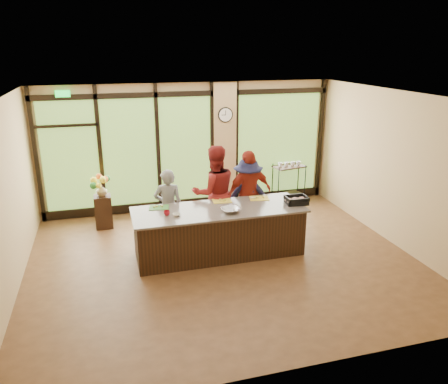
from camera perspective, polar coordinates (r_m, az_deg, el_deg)
floor at (r=8.21m, az=-0.09°, el=-8.94°), size 7.00×7.00×0.00m
ceiling at (r=7.32m, az=-0.10°, el=12.38°), size 7.00×7.00×0.00m
back_wall at (r=10.45m, az=-4.53°, el=5.87°), size 7.00×0.00×7.00m
left_wall at (r=7.54m, az=-26.67°, el=-1.17°), size 0.00×6.00×6.00m
right_wall at (r=9.17m, az=21.51°, el=2.80°), size 0.00×6.00×6.00m
window_wall at (r=10.47m, az=-3.58°, el=5.31°), size 6.90×0.12×3.00m
island_base at (r=8.28m, az=-0.65°, el=-5.31°), size 3.10×1.00×0.88m
countertop at (r=8.10m, az=-0.66°, el=-2.33°), size 3.20×1.10×0.04m
wall_clock at (r=10.38m, az=0.19°, el=10.05°), size 0.36×0.04×0.36m
cook_left at (r=8.66m, az=-7.27°, el=-1.97°), size 0.61×0.44×1.55m
cook_midleft at (r=8.83m, az=-1.26°, el=-0.05°), size 0.98×0.78×1.94m
cook_midright at (r=8.98m, az=3.30°, el=-0.20°), size 1.14×0.71×1.81m
cook_right at (r=9.05m, az=3.12°, el=-0.64°), size 1.15×0.80×1.63m
roasting_pan at (r=8.46m, az=9.43°, el=-1.26°), size 0.44×0.36×0.07m
mixing_bowl at (r=7.91m, az=0.86°, el=-2.40°), size 0.35×0.35×0.08m
cutting_board_left at (r=8.23m, az=-8.49°, el=-2.01°), size 0.40×0.33×0.01m
cutting_board_center at (r=8.48m, az=-0.26°, el=-1.16°), size 0.38×0.30×0.01m
cutting_board_right at (r=8.65m, az=4.61°, el=-0.83°), size 0.42×0.35×0.01m
prep_bowl_near at (r=7.80m, az=-6.22°, el=-2.97°), size 0.15×0.15×0.04m
prep_bowl_mid at (r=7.94m, az=1.60°, el=-2.49°), size 0.12×0.12×0.04m
prep_bowl_far at (r=8.62m, az=3.79°, el=-0.81°), size 0.13×0.13×0.03m
red_ramekin at (r=7.84m, az=-7.48°, el=-2.74°), size 0.13×0.13×0.09m
flower_stand at (r=9.86m, az=-15.45°, el=-2.47°), size 0.36×0.36×0.72m
flower_vase at (r=9.71m, az=-15.70°, el=0.20°), size 0.30×0.30×0.24m
bar_cart at (r=11.04m, az=8.45°, el=1.78°), size 0.85×0.59×1.06m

